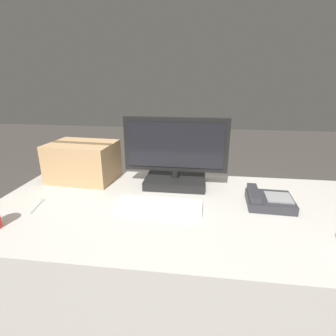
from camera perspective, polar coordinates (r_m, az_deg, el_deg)
ground_plane at (r=1.71m, az=1.77°, el=-30.35°), size 12.00×12.00×0.00m
office_desk at (r=1.46m, az=1.92°, el=-21.08°), size 1.80×0.90×0.72m
monitor at (r=1.45m, az=1.65°, el=1.76°), size 0.57×0.24×0.38m
keyboard at (r=1.24m, az=-1.96°, el=-8.15°), size 0.40×0.16×0.03m
desk_phone at (r=1.35m, az=20.92°, el=-6.53°), size 0.22×0.20×0.07m
spoon at (r=1.43m, az=-26.18°, el=-6.93°), size 0.05×0.16×0.00m
cardboard_box at (r=1.63m, az=-18.00°, el=1.38°), size 0.39×0.30×0.23m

